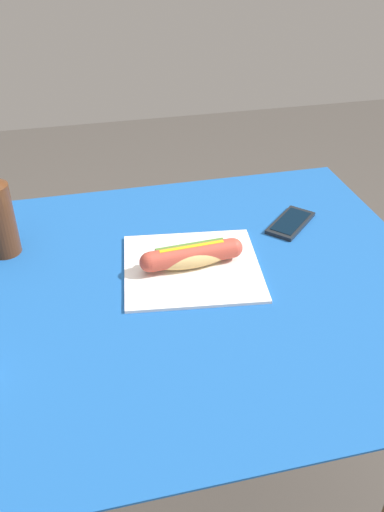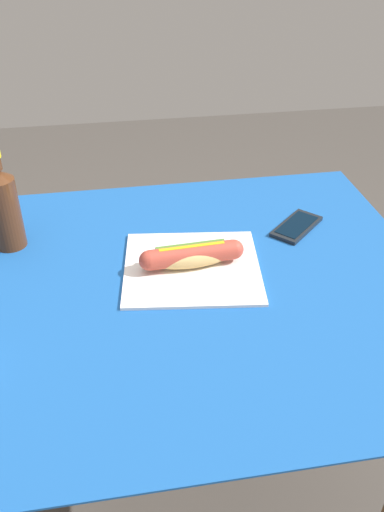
% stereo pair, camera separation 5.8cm
% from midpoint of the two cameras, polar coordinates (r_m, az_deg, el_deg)
% --- Properties ---
extents(ground_plane, '(6.00, 6.00, 0.00)m').
position_cam_midpoint_polar(ground_plane, '(1.62, 0.57, -25.43)').
color(ground_plane, '#47423D').
rests_on(ground_plane, ground).
extents(dining_table, '(0.97, 0.83, 0.78)m').
position_cam_midpoint_polar(dining_table, '(1.13, 0.75, -9.54)').
color(dining_table, brown).
rests_on(dining_table, ground).
extents(paper_wrapper, '(0.29, 0.28, 0.01)m').
position_cam_midpoint_polar(paper_wrapper, '(1.06, 1.56, -1.23)').
color(paper_wrapper, silver).
rests_on(paper_wrapper, dining_table).
extents(hot_dog, '(0.21, 0.06, 0.05)m').
position_cam_midpoint_polar(hot_dog, '(1.05, 1.57, 0.06)').
color(hot_dog, '#DBB26B').
rests_on(hot_dog, paper_wrapper).
extents(cell_phone, '(0.14, 0.14, 0.01)m').
position_cam_midpoint_polar(cell_phone, '(1.22, 12.37, 3.08)').
color(cell_phone, black).
rests_on(cell_phone, dining_table).
extents(soda_bottle, '(0.06, 0.06, 0.21)m').
position_cam_midpoint_polar(soda_bottle, '(1.14, -17.99, 4.96)').
color(soda_bottle, '#4C2814').
rests_on(soda_bottle, dining_table).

